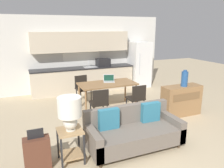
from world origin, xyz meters
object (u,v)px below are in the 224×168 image
Objects in this scene: side_table at (70,141)px; dining_chair_near_left at (99,102)px; refrigerator at (139,64)px; dining_table at (107,85)px; credenza at (181,100)px; dining_chair_near_right at (136,98)px; table_lamp at (70,110)px; laptop at (109,80)px; dining_chair_far_left at (83,87)px; suitcase at (37,153)px; vase at (185,79)px; couch at (133,131)px.

side_table is 0.71× the size of dining_chair_near_left.
refrigerator is 3.73m from dining_chair_near_left.
refrigerator is 1.09× the size of dining_table.
dining_table is at bearing 143.19° from credenza.
refrigerator is at bearing 41.54° from dining_table.
dining_chair_near_right reaches higher than dining_table.
dining_table is 2.71m from table_lamp.
table_lamp reaches higher than laptop.
dining_chair_near_left is at bearing -105.62° from laptop.
dining_chair_near_left is at bearing -124.18° from dining_table.
refrigerator is 3.16m from credenza.
refrigerator is 2.08× the size of dining_chair_far_left.
dining_table is 3.07m from suitcase.
suitcase is (-3.76, -0.92, -0.72)m from vase.
refrigerator is 5.87m from suitcase.
dining_chair_near_left is at bearing 166.99° from vase.
dining_chair_near_right is at bearing 156.86° from vase.
vase is (1.98, 0.90, 0.68)m from couch.
table_lamp reaches higher than couch.
table_lamp is at bearing -106.25° from laptop.
vase reaches higher than dining_table.
laptop reaches higher than credenza.
couch is 3.05× the size of side_table.
dining_chair_near_right reaches higher than credenza.
dining_chair_near_left is 1.16m from laptop.
couch is at bearing 57.61° from dining_chair_near_right.
table_lamp reaches higher than credenza.
table_lamp is 0.70× the size of dining_chair_near_right.
dining_chair_near_right is at bearing 34.60° from table_lamp.
table_lamp reaches higher than dining_chair_near_right.
laptop is at bearing 137.82° from credenza.
dining_chair_far_left is (-0.01, 1.52, 0.00)m from dining_chair_near_left.
table_lamp is 0.70× the size of dining_chair_far_left.
dining_chair_far_left is (-2.18, 2.02, -0.51)m from vase.
refrigerator is 2.62m from laptop.
dining_table is 4.20× the size of laptop.
dining_chair_near_right is at bearing -177.82° from dining_chair_near_left.
dining_chair_near_left is at bearing 168.00° from credenza.
credenza is (-0.46, -3.08, -0.48)m from refrigerator.
dining_chair_near_left is 1.52m from dining_chair_far_left.
dining_table is 1.91× the size of dining_chair_near_right.
dining_table is 1.91× the size of dining_chair_near_left.
couch is 2.28m from vase.
dining_chair_near_right is at bearing -56.56° from dining_table.
table_lamp is 1.53× the size of laptop.
table_lamp is (-1.22, -0.04, 0.64)m from couch.
couch is 2.18m from credenza.
refrigerator is at bearing 58.90° from couch.
refrigerator reaches higher than dining_chair_near_right.
couch is 2.93m from dining_chair_far_left.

